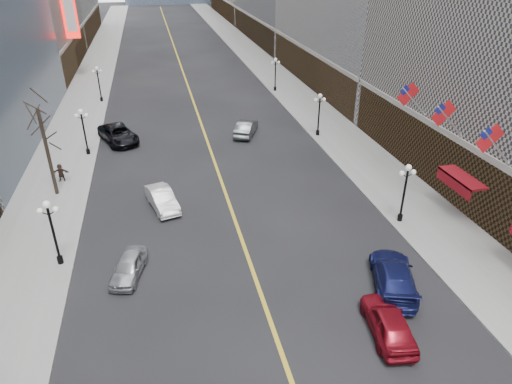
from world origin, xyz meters
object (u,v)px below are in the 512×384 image
streetlamp_east_3 (275,71)px  streetlamp_west_2 (83,127)px  streetlamp_west_1 (52,226)px  car_sb_near (394,275)px  streetlamp_east_2 (319,110)px  car_sb_far (246,128)px  car_sb_mid (388,322)px  streetlamp_east_1 (405,187)px  car_nb_far (118,134)px  car_nb_near (129,267)px  streetlamp_west_3 (98,80)px  car_nb_mid (162,199)px

streetlamp_east_3 → streetlamp_west_2: (-23.60, -18.00, 0.00)m
streetlamp_west_1 → car_sb_near: bearing=-18.5°
streetlamp_east_2 → streetlamp_east_3: size_ratio=1.00×
streetlamp_west_2 → car_sb_near: bearing=-51.4°
streetlamp_east_2 → car_sb_near: bearing=-99.3°
car_sb_far → streetlamp_west_2: bearing=31.6°
streetlamp_west_2 → car_sb_mid: streetlamp_west_2 is taller
car_sb_near → car_sb_far: car_sb_near is taller
streetlamp_west_1 → streetlamp_east_1: bearing=0.0°
streetlamp_east_1 → car_nb_far: streetlamp_east_1 is taller
streetlamp_west_2 → car_sb_mid: 33.07m
streetlamp_east_3 → car_sb_mid: size_ratio=0.96×
streetlamp_west_1 → car_sb_far: size_ratio=0.92×
car_sb_mid → car_sb_near: bearing=-113.5°
car_nb_near → streetlamp_east_2: bearing=61.8°
car_nb_far → car_sb_near: size_ratio=1.08×
car_sb_near → streetlamp_east_3: bearing=-76.2°
streetlamp_east_1 → streetlamp_east_2: same height
streetlamp_east_1 → streetlamp_west_3: same height
streetlamp_west_1 → car_nb_mid: bearing=42.1°
streetlamp_east_3 → car_nb_near: size_ratio=1.14×
car_nb_far → car_sb_near: 32.27m
streetlamp_east_2 → car_nb_far: 21.11m
streetlamp_east_1 → streetlamp_east_3: (0.00, 36.00, 0.00)m
streetlamp_west_1 → streetlamp_west_2: size_ratio=1.00×
streetlamp_west_1 → car_nb_near: bearing=-25.6°
car_nb_far → streetlamp_east_3: bearing=14.5°
streetlamp_east_3 → streetlamp_east_2: bearing=-90.0°
streetlamp_east_1 → streetlamp_west_1: 23.60m
streetlamp_west_1 → car_sb_mid: 20.27m
car_nb_near → car_nb_mid: (2.36, 8.08, 0.08)m
streetlamp_west_2 → car_nb_near: size_ratio=1.14×
streetlamp_east_1 → streetlamp_east_3: 36.00m
streetlamp_east_3 → car_sb_near: 42.81m
car_nb_mid → car_sb_mid: size_ratio=0.98×
streetlamp_east_2 → car_nb_mid: streetlamp_east_2 is taller
streetlamp_west_2 → car_nb_far: size_ratio=0.74×
streetlamp_west_3 → car_sb_mid: streetlamp_west_3 is taller
streetlamp_east_1 → car_nb_near: streetlamp_east_1 is taller
streetlamp_east_2 → streetlamp_east_3: same height
streetlamp_east_3 → streetlamp_west_2: size_ratio=1.00×
streetlamp_east_3 → car_nb_far: (-20.80, -15.02, -2.05)m
car_nb_near → car_sb_near: (15.28, -4.51, 0.15)m
streetlamp_east_1 → car_nb_near: size_ratio=1.14×
streetlamp_east_2 → streetlamp_east_3: 18.00m
car_nb_far → car_nb_mid: bearing=-96.8°
streetlamp_east_1 → streetlamp_west_2: same height
streetlamp_east_1 → car_sb_near: streetlamp_east_1 is taller
streetlamp_east_3 → streetlamp_west_2: 29.68m
streetlamp_east_2 → streetlamp_west_1: (-23.60, -18.00, 0.00)m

